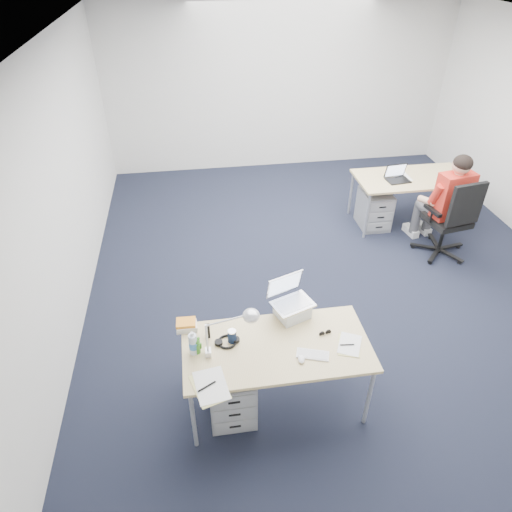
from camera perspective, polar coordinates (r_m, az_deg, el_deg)
The scene contains 24 objects.
floor at distance 5.96m, azimuth 9.17°, elevation -2.34°, with size 7.00×7.00×0.00m, color black.
room at distance 5.11m, azimuth 10.99°, elevation 13.05°, with size 6.02×7.02×2.80m.
desk_near at distance 3.99m, azimuth 2.59°, elevation -11.62°, with size 1.60×0.80×0.73m.
desk_far at distance 7.04m, azimuth 18.85°, elevation 8.98°, with size 1.60×0.80×0.73m.
office_chair at distance 6.60m, azimuth 22.56°, elevation 2.64°, with size 0.83×0.83×1.15m.
seated_person at distance 6.55m, azimuth 22.31°, elevation 6.29°, with size 0.50×0.82×1.40m.
drawer_pedestal_near at distance 4.24m, azimuth -3.10°, elevation -16.43°, with size 0.40×0.50×0.55m, color gray.
drawer_pedestal_far at distance 6.98m, azimuth 14.55°, elevation 5.71°, with size 0.40×0.50×0.55m, color gray.
silver_laptop at distance 4.11m, azimuth 4.64°, elevation -5.48°, with size 0.36×0.28×0.38m, color silver, non-canonical shape.
wireless_keyboard at distance 3.91m, azimuth 7.09°, elevation -12.12°, with size 0.27×0.11×0.01m, color white.
computer_mouse at distance 3.85m, azimuth 5.69°, elevation -12.73°, with size 0.05×0.09×0.03m, color white.
headphones at distance 3.98m, azimuth -3.63°, elevation -10.58°, with size 0.22×0.17×0.04m, color black, non-canonical shape.
can_koozie at distance 3.96m, azimuth -3.01°, elevation -9.95°, with size 0.07×0.07×0.12m, color #142240.
water_bottle at distance 3.85m, azimuth -7.88°, elevation -10.70°, with size 0.07×0.07×0.23m, color silver.
bear_figurine at distance 3.88m, azimuth -7.47°, elevation -10.95°, with size 0.09×0.07×0.17m, color #226E1D, non-canonical shape.
book_stack at distance 4.12m, azimuth -8.67°, elevation -8.53°, with size 0.18×0.14×0.08m, color silver.
cordless_phone at distance 3.99m, azimuth -6.07°, elevation -9.31°, with size 0.04×0.03×0.15m, color black.
papers_left at distance 3.68m, azimuth -5.80°, elevation -15.99°, with size 0.24×0.34×0.01m, color #DED680.
papers_right at distance 4.03m, azimuth 11.55°, elevation -10.87°, with size 0.18×0.26×0.01m, color #DED680.
sunglasses at distance 4.09m, azimuth 8.62°, elevation -9.49°, with size 0.12×0.05×0.03m, color black, non-canonical shape.
desk_lamp at distance 3.74m, azimuth -4.03°, elevation -9.57°, with size 0.41×0.15×0.46m, color silver, non-canonical shape.
dark_laptop at distance 6.80m, azimuth 17.48°, elevation 9.81°, with size 0.31×0.31×0.23m, color black, non-canonical shape.
far_cup at distance 7.26m, azimuth 23.66°, elevation 9.56°, with size 0.08×0.08×0.11m, color white.
far_papers at distance 6.97m, azimuth 17.63°, elevation 9.39°, with size 0.23×0.33×0.01m, color white.
Camera 1 is at (-1.64, -4.45, 3.60)m, focal length 32.00 mm.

